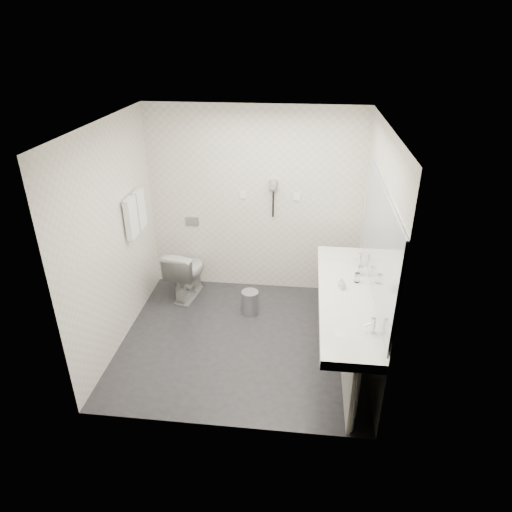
# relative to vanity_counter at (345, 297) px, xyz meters

# --- Properties ---
(floor) EXTENTS (2.80, 2.80, 0.00)m
(floor) POSITION_rel_vanity_counter_xyz_m (-1.12, 0.20, -0.80)
(floor) COLOR #252429
(floor) RESTS_ON ground
(ceiling) EXTENTS (2.80, 2.80, 0.00)m
(ceiling) POSITION_rel_vanity_counter_xyz_m (-1.12, 0.20, 1.70)
(ceiling) COLOR white
(ceiling) RESTS_ON wall_back
(wall_back) EXTENTS (2.80, 0.00, 2.80)m
(wall_back) POSITION_rel_vanity_counter_xyz_m (-1.12, 1.50, 0.45)
(wall_back) COLOR silver
(wall_back) RESTS_ON floor
(wall_front) EXTENTS (2.80, 0.00, 2.80)m
(wall_front) POSITION_rel_vanity_counter_xyz_m (-1.12, -1.10, 0.45)
(wall_front) COLOR silver
(wall_front) RESTS_ON floor
(wall_left) EXTENTS (0.00, 2.60, 2.60)m
(wall_left) POSITION_rel_vanity_counter_xyz_m (-2.52, 0.20, 0.45)
(wall_left) COLOR silver
(wall_left) RESTS_ON floor
(wall_right) EXTENTS (0.00, 2.60, 2.60)m
(wall_right) POSITION_rel_vanity_counter_xyz_m (0.27, 0.20, 0.45)
(wall_right) COLOR silver
(wall_right) RESTS_ON floor
(vanity_counter) EXTENTS (0.55, 2.20, 0.10)m
(vanity_counter) POSITION_rel_vanity_counter_xyz_m (0.00, 0.00, 0.00)
(vanity_counter) COLOR white
(vanity_counter) RESTS_ON floor
(vanity_panel) EXTENTS (0.03, 2.15, 0.75)m
(vanity_panel) POSITION_rel_vanity_counter_xyz_m (0.02, 0.00, -0.42)
(vanity_panel) COLOR gray
(vanity_panel) RESTS_ON floor
(vanity_post_near) EXTENTS (0.06, 0.06, 0.75)m
(vanity_post_near) POSITION_rel_vanity_counter_xyz_m (0.05, -1.04, -0.42)
(vanity_post_near) COLOR silver
(vanity_post_near) RESTS_ON floor
(vanity_post_far) EXTENTS (0.06, 0.06, 0.75)m
(vanity_post_far) POSITION_rel_vanity_counter_xyz_m (0.05, 1.04, -0.42)
(vanity_post_far) COLOR silver
(vanity_post_far) RESTS_ON floor
(mirror) EXTENTS (0.02, 2.20, 1.05)m
(mirror) POSITION_rel_vanity_counter_xyz_m (0.26, 0.00, 0.65)
(mirror) COLOR #B2BCC6
(mirror) RESTS_ON wall_right
(basin_near) EXTENTS (0.40, 0.31, 0.05)m
(basin_near) POSITION_rel_vanity_counter_xyz_m (0.00, -0.65, 0.04)
(basin_near) COLOR white
(basin_near) RESTS_ON vanity_counter
(basin_far) EXTENTS (0.40, 0.31, 0.05)m
(basin_far) POSITION_rel_vanity_counter_xyz_m (0.00, 0.65, 0.04)
(basin_far) COLOR white
(basin_far) RESTS_ON vanity_counter
(faucet_near) EXTENTS (0.04, 0.04, 0.15)m
(faucet_near) POSITION_rel_vanity_counter_xyz_m (0.19, -0.65, 0.12)
(faucet_near) COLOR silver
(faucet_near) RESTS_ON vanity_counter
(faucet_far) EXTENTS (0.04, 0.04, 0.15)m
(faucet_far) POSITION_rel_vanity_counter_xyz_m (0.19, 0.65, 0.12)
(faucet_far) COLOR silver
(faucet_far) RESTS_ON vanity_counter
(soap_bottle_a) EXTENTS (0.06, 0.06, 0.11)m
(soap_bottle_a) POSITION_rel_vanity_counter_xyz_m (-0.03, 0.08, 0.10)
(soap_bottle_a) COLOR beige
(soap_bottle_a) RESTS_ON vanity_counter
(soap_bottle_b) EXTENTS (0.09, 0.09, 0.10)m
(soap_bottle_b) POSITION_rel_vanity_counter_xyz_m (-0.04, 0.13, 0.10)
(soap_bottle_b) COLOR beige
(soap_bottle_b) RESTS_ON vanity_counter
(glass_left) EXTENTS (0.08, 0.08, 0.11)m
(glass_left) POSITION_rel_vanity_counter_xyz_m (0.13, 0.25, 0.10)
(glass_left) COLOR silver
(glass_left) RESTS_ON vanity_counter
(glass_right) EXTENTS (0.06, 0.06, 0.11)m
(glass_right) POSITION_rel_vanity_counter_xyz_m (0.18, 0.41, 0.10)
(glass_right) COLOR silver
(glass_right) RESTS_ON vanity_counter
(toilet) EXTENTS (0.51, 0.76, 0.71)m
(toilet) POSITION_rel_vanity_counter_xyz_m (-2.00, 1.12, -0.45)
(toilet) COLOR white
(toilet) RESTS_ON floor
(flush_plate) EXTENTS (0.18, 0.02, 0.12)m
(flush_plate) POSITION_rel_vanity_counter_xyz_m (-1.98, 1.49, 0.15)
(flush_plate) COLOR #B2B5BA
(flush_plate) RESTS_ON wall_back
(pedal_bin) EXTENTS (0.25, 0.25, 0.30)m
(pedal_bin) POSITION_rel_vanity_counter_xyz_m (-1.10, 0.78, -0.65)
(pedal_bin) COLOR #B2B5BA
(pedal_bin) RESTS_ON floor
(bin_lid) EXTENTS (0.22, 0.22, 0.02)m
(bin_lid) POSITION_rel_vanity_counter_xyz_m (-1.10, 0.78, -0.49)
(bin_lid) COLOR #B2B5BA
(bin_lid) RESTS_ON pedal_bin
(towel_rail) EXTENTS (0.02, 0.62, 0.02)m
(towel_rail) POSITION_rel_vanity_counter_xyz_m (-2.47, 0.75, 0.75)
(towel_rail) COLOR silver
(towel_rail) RESTS_ON wall_left
(towel_near) EXTENTS (0.07, 0.24, 0.48)m
(towel_near) POSITION_rel_vanity_counter_xyz_m (-2.46, 0.61, 0.53)
(towel_near) COLOR white
(towel_near) RESTS_ON towel_rail
(towel_far) EXTENTS (0.07, 0.24, 0.48)m
(towel_far) POSITION_rel_vanity_counter_xyz_m (-2.46, 0.89, 0.53)
(towel_far) COLOR white
(towel_far) RESTS_ON towel_rail
(dryer_cradle) EXTENTS (0.10, 0.04, 0.14)m
(dryer_cradle) POSITION_rel_vanity_counter_xyz_m (-0.88, 1.47, 0.70)
(dryer_cradle) COLOR gray
(dryer_cradle) RESTS_ON wall_back
(dryer_barrel) EXTENTS (0.08, 0.14, 0.08)m
(dryer_barrel) POSITION_rel_vanity_counter_xyz_m (-0.88, 1.40, 0.73)
(dryer_barrel) COLOR gray
(dryer_barrel) RESTS_ON dryer_cradle
(dryer_cord) EXTENTS (0.02, 0.02, 0.35)m
(dryer_cord) POSITION_rel_vanity_counter_xyz_m (-0.88, 1.46, 0.45)
(dryer_cord) COLOR black
(dryer_cord) RESTS_ON dryer_cradle
(switch_plate_a) EXTENTS (0.09, 0.02, 0.09)m
(switch_plate_a) POSITION_rel_vanity_counter_xyz_m (-1.27, 1.49, 0.55)
(switch_plate_a) COLOR white
(switch_plate_a) RESTS_ON wall_back
(switch_plate_b) EXTENTS (0.09, 0.02, 0.09)m
(switch_plate_b) POSITION_rel_vanity_counter_xyz_m (-0.57, 1.49, 0.55)
(switch_plate_b) COLOR white
(switch_plate_b) RESTS_ON wall_back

